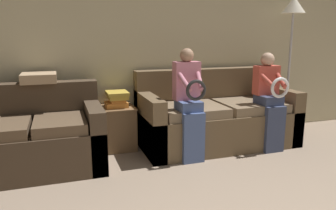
{
  "coord_description": "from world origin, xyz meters",
  "views": [
    {
      "loc": [
        -1.41,
        -0.83,
        1.38
      ],
      "look_at": [
        -0.47,
        1.97,
        0.75
      ],
      "focal_mm": 35.0,
      "sensor_mm": 36.0,
      "label": 1
    }
  ],
  "objects_px": {
    "book_stack": "(117,99)",
    "throw_pillow": "(39,78)",
    "couch_side": "(34,139)",
    "side_shelf": "(118,127)",
    "child_left_seated": "(189,100)",
    "floor_lamp": "(293,18)",
    "child_right_seated": "(270,97)",
    "couch_main": "(216,118)"
  },
  "relations": [
    {
      "from": "couch_side",
      "to": "floor_lamp",
      "type": "xyz_separation_m",
      "value": [
        3.36,
        0.28,
        1.28
      ]
    },
    {
      "from": "couch_main",
      "to": "child_left_seated",
      "type": "xyz_separation_m",
      "value": [
        -0.52,
        -0.38,
        0.34
      ]
    },
    {
      "from": "child_right_seated",
      "to": "floor_lamp",
      "type": "distance_m",
      "value": 1.29
    },
    {
      "from": "child_right_seated",
      "to": "book_stack",
      "type": "xyz_separation_m",
      "value": [
        -1.74,
        0.61,
        -0.02
      ]
    },
    {
      "from": "couch_side",
      "to": "floor_lamp",
      "type": "bearing_deg",
      "value": 4.68
    },
    {
      "from": "child_right_seated",
      "to": "floor_lamp",
      "type": "xyz_separation_m",
      "value": [
        0.68,
        0.54,
        0.95
      ]
    },
    {
      "from": "couch_main",
      "to": "couch_side",
      "type": "distance_m",
      "value": 2.16
    },
    {
      "from": "couch_main",
      "to": "side_shelf",
      "type": "relative_size",
      "value": 3.69
    },
    {
      "from": "couch_main",
      "to": "child_right_seated",
      "type": "bearing_deg",
      "value": -36.22
    },
    {
      "from": "couch_main",
      "to": "throw_pillow",
      "type": "bearing_deg",
      "value": 174.88
    },
    {
      "from": "child_left_seated",
      "to": "child_right_seated",
      "type": "xyz_separation_m",
      "value": [
        1.04,
        -0.01,
        -0.03
      ]
    },
    {
      "from": "side_shelf",
      "to": "couch_side",
      "type": "bearing_deg",
      "value": -160.14
    },
    {
      "from": "floor_lamp",
      "to": "book_stack",
      "type": "bearing_deg",
      "value": 178.41
    },
    {
      "from": "book_stack",
      "to": "throw_pillow",
      "type": "bearing_deg",
      "value": -177.35
    },
    {
      "from": "couch_side",
      "to": "floor_lamp",
      "type": "relative_size",
      "value": 0.74
    },
    {
      "from": "couch_side",
      "to": "child_left_seated",
      "type": "height_order",
      "value": "child_left_seated"
    },
    {
      "from": "couch_side",
      "to": "side_shelf",
      "type": "height_order",
      "value": "couch_side"
    },
    {
      "from": "couch_main",
      "to": "book_stack",
      "type": "xyz_separation_m",
      "value": [
        -1.22,
        0.23,
        0.29
      ]
    },
    {
      "from": "couch_main",
      "to": "child_left_seated",
      "type": "relative_size",
      "value": 1.57
    },
    {
      "from": "couch_main",
      "to": "floor_lamp",
      "type": "relative_size",
      "value": 1.03
    },
    {
      "from": "side_shelf",
      "to": "floor_lamp",
      "type": "relative_size",
      "value": 0.28
    },
    {
      "from": "child_left_seated",
      "to": "floor_lamp",
      "type": "relative_size",
      "value": 0.66
    },
    {
      "from": "couch_side",
      "to": "child_right_seated",
      "type": "relative_size",
      "value": 1.19
    },
    {
      "from": "couch_side",
      "to": "book_stack",
      "type": "relative_size",
      "value": 4.61
    },
    {
      "from": "side_shelf",
      "to": "book_stack",
      "type": "xyz_separation_m",
      "value": [
        0.01,
        0.01,
        0.35
      ]
    },
    {
      "from": "book_stack",
      "to": "floor_lamp",
      "type": "xyz_separation_m",
      "value": [
        2.42,
        -0.07,
        0.98
      ]
    },
    {
      "from": "child_left_seated",
      "to": "throw_pillow",
      "type": "relative_size",
      "value": 3.38
    },
    {
      "from": "couch_side",
      "to": "side_shelf",
      "type": "bearing_deg",
      "value": 19.86
    },
    {
      "from": "child_left_seated",
      "to": "side_shelf",
      "type": "xyz_separation_m",
      "value": [
        -0.7,
        0.6,
        -0.41
      ]
    },
    {
      "from": "child_right_seated",
      "to": "floor_lamp",
      "type": "height_order",
      "value": "floor_lamp"
    },
    {
      "from": "book_stack",
      "to": "throw_pillow",
      "type": "height_order",
      "value": "throw_pillow"
    },
    {
      "from": "child_right_seated",
      "to": "side_shelf",
      "type": "bearing_deg",
      "value": 160.97
    },
    {
      "from": "child_right_seated",
      "to": "throw_pillow",
      "type": "relative_size",
      "value": 3.21
    },
    {
      "from": "floor_lamp",
      "to": "child_left_seated",
      "type": "bearing_deg",
      "value": -162.75
    },
    {
      "from": "couch_side",
      "to": "book_stack",
      "type": "height_order",
      "value": "couch_side"
    },
    {
      "from": "book_stack",
      "to": "couch_main",
      "type": "bearing_deg",
      "value": -10.49
    },
    {
      "from": "child_left_seated",
      "to": "couch_main",
      "type": "bearing_deg",
      "value": 35.82
    },
    {
      "from": "child_right_seated",
      "to": "side_shelf",
      "type": "height_order",
      "value": "child_right_seated"
    },
    {
      "from": "throw_pillow",
      "to": "couch_main",
      "type": "bearing_deg",
      "value": -5.12
    },
    {
      "from": "child_left_seated",
      "to": "book_stack",
      "type": "xyz_separation_m",
      "value": [
        -0.7,
        0.6,
        -0.05
      ]
    },
    {
      "from": "child_left_seated",
      "to": "child_right_seated",
      "type": "distance_m",
      "value": 1.04
    },
    {
      "from": "couch_side",
      "to": "throw_pillow",
      "type": "distance_m",
      "value": 0.68
    }
  ]
}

